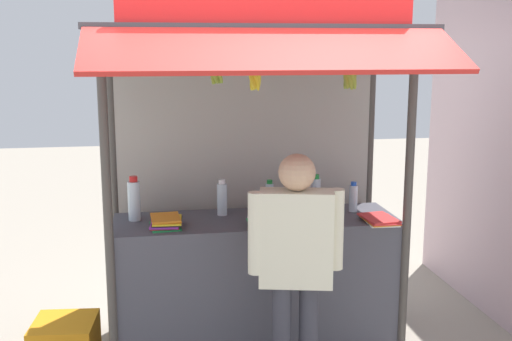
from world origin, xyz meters
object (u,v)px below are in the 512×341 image
object	(u,v)px
water_bottle_rear_center	(270,196)
plastic_crate	(65,341)
water_bottle_back_left	(296,197)
magazine_stack_mid_right	(166,222)
banana_bunch_leftmost	(216,72)
water_bottle_front_left	(316,193)
water_bottle_back_right	(222,198)
magazine_stack_front_right	(264,222)
water_bottle_mid_left	(134,200)
banana_bunch_rightmost	(350,77)
magazine_stack_right	(380,220)
water_bottle_far_left	(353,198)
banana_bunch_inner_right	(255,78)
vendor_person	(296,254)

from	to	relation	value
water_bottle_rear_center	plastic_crate	bearing A→B (deg)	-171.14
water_bottle_back_left	magazine_stack_mid_right	world-z (taller)	water_bottle_back_left
banana_bunch_leftmost	water_bottle_front_left	bearing A→B (deg)	37.46
water_bottle_back_right	magazine_stack_front_right	bearing A→B (deg)	-54.18
water_bottle_front_left	water_bottle_mid_left	size ratio (longest dim) A/B	0.83
water_bottle_back_left	water_bottle_back_right	bearing A→B (deg)	166.78
magazine_stack_mid_right	banana_bunch_rightmost	world-z (taller)	banana_bunch_rightmost
water_bottle_front_left	water_bottle_mid_left	world-z (taller)	water_bottle_mid_left
water_bottle_rear_center	water_bottle_mid_left	bearing A→B (deg)	-172.19
water_bottle_front_left	magazine_stack_right	size ratio (longest dim) A/B	0.84
water_bottle_rear_center	water_bottle_front_left	size ratio (longest dim) A/B	0.86
magazine_stack_mid_right	magazine_stack_right	size ratio (longest dim) A/B	0.91
water_bottle_far_left	banana_bunch_inner_right	size ratio (longest dim) A/B	0.82
water_bottle_front_left	water_bottle_mid_left	distance (m)	1.35
magazine_stack_front_right	banana_bunch_leftmost	size ratio (longest dim) A/B	1.07
water_bottle_back_left	magazine_stack_mid_right	xyz separation A→B (m)	(-0.93, -0.12, -0.11)
magazine_stack_front_right	magazine_stack_right	size ratio (longest dim) A/B	0.81
water_bottle_back_left	magazine_stack_mid_right	size ratio (longest dim) A/B	1.07
banana_bunch_inner_right	vendor_person	xyz separation A→B (m)	(0.21, -0.29, -1.06)
water_bottle_far_left	vendor_person	xyz separation A→B (m)	(-0.61, -0.78, -0.15)
water_bottle_back_left	water_bottle_front_left	bearing A→B (deg)	43.75
water_bottle_back_right	magazine_stack_front_right	distance (m)	0.43
water_bottle_back_right	vendor_person	size ratio (longest dim) A/B	0.17
magazine_stack_mid_right	banana_bunch_leftmost	distance (m)	1.11
water_bottle_back_left	banana_bunch_rightmost	xyz separation A→B (m)	(0.25, -0.42, 0.87)
water_bottle_mid_left	magazine_stack_mid_right	size ratio (longest dim) A/B	1.10
water_bottle_mid_left	water_bottle_far_left	xyz separation A→B (m)	(1.60, -0.02, -0.04)
water_bottle_mid_left	water_bottle_far_left	world-z (taller)	water_bottle_mid_left
vendor_person	magazine_stack_right	bearing A→B (deg)	46.06
banana_bunch_rightmost	plastic_crate	xyz separation A→B (m)	(-1.91, 0.41, -1.85)
water_bottle_front_left	magazine_stack_right	xyz separation A→B (m)	(0.35, -0.44, -0.10)
magazine_stack_right	water_bottle_front_left	bearing A→B (deg)	128.20
water_bottle_far_left	banana_bunch_inner_right	xyz separation A→B (m)	(-0.82, -0.49, 0.91)
water_bottle_back_right	banana_bunch_leftmost	bearing A→B (deg)	-99.08
water_bottle_back_right	water_bottle_back_left	xyz separation A→B (m)	(0.52, -0.12, 0.02)
water_bottle_front_left	banana_bunch_rightmost	distance (m)	1.09
magazine_stack_front_right	banana_bunch_inner_right	bearing A→B (deg)	-114.76
water_bottle_back_left	banana_bunch_inner_right	xyz separation A→B (m)	(-0.37, -0.43, 0.87)
plastic_crate	magazine_stack_front_right	bearing A→B (deg)	-8.48
vendor_person	water_bottle_rear_center	bearing A→B (deg)	102.29
vendor_person	plastic_crate	size ratio (longest dim) A/B	3.67
banana_bunch_inner_right	banana_bunch_rightmost	size ratio (longest dim) A/B	0.99
banana_bunch_leftmost	plastic_crate	size ratio (longest dim) A/B	0.55
water_bottle_front_left	vendor_person	size ratio (longest dim) A/B	0.17
water_bottle_back_left	vendor_person	xyz separation A→B (m)	(-0.16, -0.71, -0.18)
banana_bunch_rightmost	vendor_person	xyz separation A→B (m)	(-0.41, -0.29, -1.06)
vendor_person	plastic_crate	bearing A→B (deg)	167.89
water_bottle_rear_center	banana_bunch_rightmost	distance (m)	1.19
water_bottle_far_left	banana_bunch_inner_right	distance (m)	1.32
water_bottle_rear_center	water_bottle_front_left	xyz separation A→B (m)	(0.35, -0.03, 0.02)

